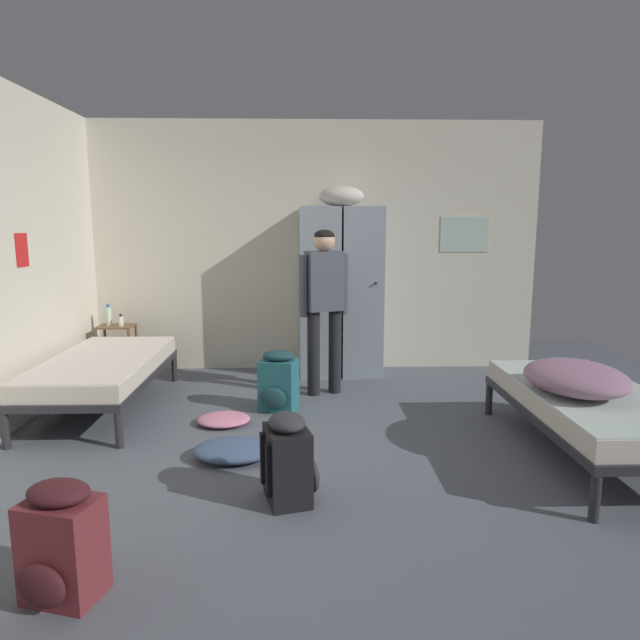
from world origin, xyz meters
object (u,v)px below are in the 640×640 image
(lotion_bottle, at_px, (121,321))
(backpack_teal, at_px, (278,382))
(water_bottle, at_px, (109,316))
(bed_left_rear, at_px, (103,368))
(backpack_black, at_px, (289,460))
(clothes_pile_pink, at_px, (224,419))
(shelf_unit, at_px, (117,345))
(person_traveler, at_px, (324,296))
(backpack_maroon, at_px, (61,544))
(locker_bank, at_px, (341,288))
(bedding_heap, at_px, (576,377))
(bed_right, at_px, (590,405))
(clothes_pile_denim, at_px, (234,450))

(lotion_bottle, relative_size, backpack_teal, 0.24)
(water_bottle, height_order, lotion_bottle, water_bottle)
(bed_left_rear, relative_size, backpack_black, 3.45)
(water_bottle, xyz_separation_m, backpack_black, (2.05, -2.95, -0.41))
(backpack_black, height_order, clothes_pile_pink, backpack_black)
(shelf_unit, bearing_deg, clothes_pile_pink, -48.79)
(backpack_black, bearing_deg, backpack_teal, 94.74)
(person_traveler, distance_m, backpack_maroon, 3.42)
(locker_bank, bearing_deg, backpack_teal, -117.19)
(bed_left_rear, relative_size, clothes_pile_pink, 4.28)
(shelf_unit, distance_m, bed_left_rear, 1.18)
(bed_left_rear, bearing_deg, locker_bank, 28.04)
(bedding_heap, distance_m, backpack_teal, 2.45)
(bed_left_rear, bearing_deg, shelf_unit, 102.26)
(locker_bank, distance_m, backpack_maroon, 4.18)
(person_traveler, distance_m, water_bottle, 2.47)
(bed_right, height_order, clothes_pile_pink, bed_right)
(bed_right, distance_m, water_bottle, 4.81)
(lotion_bottle, xyz_separation_m, backpack_maroon, (0.91, -3.77, -0.37))
(water_bottle, bearing_deg, person_traveler, -17.65)
(backpack_teal, bearing_deg, bed_right, -25.43)
(bedding_heap, xyz_separation_m, lotion_bottle, (-3.91, 2.30, 0.03))
(shelf_unit, height_order, clothes_pile_denim, shelf_unit)
(water_bottle, distance_m, clothes_pile_pink, 2.26)
(shelf_unit, xyz_separation_m, bed_right, (4.12, -2.31, 0.04))
(backpack_black, distance_m, clothes_pile_pink, 1.49)
(backpack_teal, bearing_deg, water_bottle, 146.96)
(backpack_black, height_order, backpack_teal, same)
(lotion_bottle, bearing_deg, backpack_teal, -33.90)
(backpack_maroon, bearing_deg, bed_left_rear, 105.32)
(backpack_black, relative_size, backpack_teal, 1.00)
(shelf_unit, bearing_deg, backpack_maroon, -75.59)
(bed_left_rear, relative_size, person_traveler, 1.18)
(bed_left_rear, bearing_deg, backpack_maroon, -74.68)
(backpack_teal, distance_m, clothes_pile_pink, 0.61)
(shelf_unit, relative_size, lotion_bottle, 4.30)
(bedding_heap, xyz_separation_m, water_bottle, (-4.06, 2.36, 0.08))
(shelf_unit, distance_m, backpack_black, 3.53)
(person_traveler, xyz_separation_m, lotion_bottle, (-2.19, 0.68, -0.35))
(bed_right, distance_m, person_traveler, 2.51)
(bedding_heap, bearing_deg, clothes_pile_pink, 163.63)
(bed_left_rear, distance_m, lotion_bottle, 1.15)
(person_traveler, bearing_deg, backpack_maroon, -112.51)
(bedding_heap, height_order, clothes_pile_denim, bedding_heap)
(bed_left_rear, xyz_separation_m, clothes_pile_pink, (1.13, -0.43, -0.34))
(bed_left_rear, distance_m, clothes_pile_denim, 1.76)
(bed_left_rear, distance_m, water_bottle, 1.25)
(bed_right, bearing_deg, clothes_pile_pink, 165.04)
(bedding_heap, xyz_separation_m, person_traveler, (-1.72, 1.62, 0.38))
(locker_bank, distance_m, clothes_pile_pink, 2.15)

